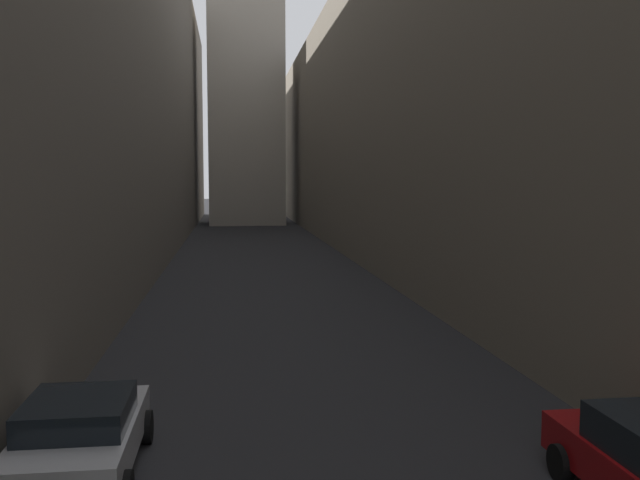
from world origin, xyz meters
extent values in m
plane|color=#232326|center=(0.00, 48.00, 0.00)|extent=(264.00, 264.00, 0.00)
cube|color=#60594F|center=(-12.28, 50.00, 11.68)|extent=(13.56, 108.00, 23.35)
cube|color=#756B5B|center=(11.33, 50.00, 9.13)|extent=(11.67, 108.00, 18.25)
cube|color=#9E9384|center=(0.00, 83.16, 23.96)|extent=(8.15, 8.15, 47.92)
cube|color=#B7B7BC|center=(-4.40, 17.95, 0.62)|extent=(1.80, 3.94, 0.62)
cube|color=black|center=(-4.40, 17.79, 1.16)|extent=(1.65, 1.91, 0.46)
cylinder|color=black|center=(-5.30, 19.29, 0.31)|extent=(0.22, 0.62, 0.62)
cylinder|color=black|center=(-3.50, 19.29, 0.31)|extent=(0.22, 0.62, 0.62)
cylinder|color=black|center=(3.49, 16.74, 0.31)|extent=(0.22, 0.61, 0.61)
camera|label=1|loc=(-1.88, 6.46, 4.98)|focal=38.31mm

